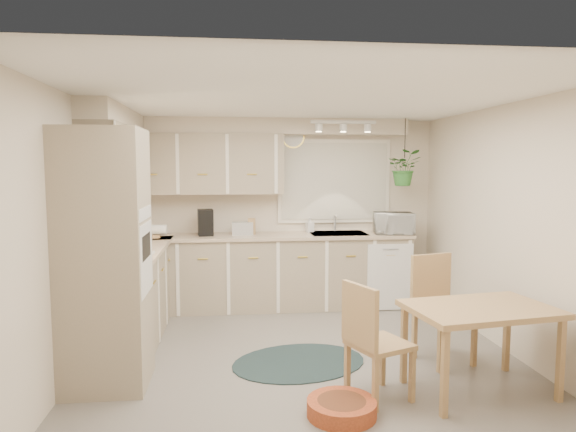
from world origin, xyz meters
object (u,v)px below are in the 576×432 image
Objects in this scene: chair_left at (380,341)px; pet_bed at (342,408)px; braided_rug at (299,362)px; microwave at (394,221)px; dining_table at (479,349)px; chair_back at (444,310)px.

chair_left is 1.81× the size of pet_bed.
chair_left is 1.04m from braided_rug.
microwave is at bearing 65.64° from pet_bed.
chair_left is 2.80m from microwave.
microwave is at bearing 137.73° from chair_left.
pet_bed is (-0.35, -0.25, -0.40)m from chair_left.
chair_back reaches higher than dining_table.
chair_back is at bearing 91.71° from dining_table.
chair_left is 0.94× the size of chair_back.
braided_rug is 2.46× the size of pet_bed.
dining_table is 0.83m from chair_left.
braided_rug is (-1.35, 0.75, -0.34)m from dining_table.
chair_back reaches higher than chair_left.
pet_bed is at bearing -166.66° from dining_table.
pet_bed is 1.04× the size of microwave.
pet_bed is at bearing 22.45° from chair_back.
chair_left is at bearing 35.91° from pet_bed.
chair_left reaches higher than pet_bed.
microwave reaches higher than braided_rug.
pet_bed is 3.27m from microwave.
dining_table is 0.65m from chair_back.
dining_table is 0.89× the size of braided_rug.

